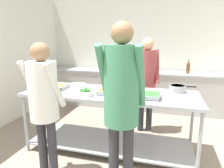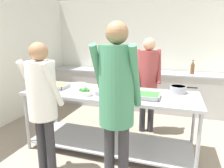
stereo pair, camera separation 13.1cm
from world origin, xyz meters
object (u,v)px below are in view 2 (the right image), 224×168
object	(u,v)px
plate_stack	(79,86)
guest_serving_left	(42,96)
serving_tray_greens	(145,96)
guest_serving_right	(117,95)
cook_behind_counter	(148,75)
serving_tray_roast	(55,86)
water_bottle	(193,68)
serving_tray_vegetables	(114,92)
sauce_pan	(178,89)
broccoli_bowl	(84,93)

from	to	relation	value
plate_stack	guest_serving_left	xyz separation A→B (m)	(-0.03, -0.85, 0.07)
serving_tray_greens	guest_serving_right	bearing A→B (deg)	-102.72
guest_serving_left	cook_behind_counter	xyz separation A→B (m)	(1.01, 1.55, 0.04)
serving_tray_roast	water_bottle	world-z (taller)	water_bottle
guest_serving_right	cook_behind_counter	size ratio (longest dim) A/B	1.08
serving_tray_vegetables	guest_serving_left	world-z (taller)	guest_serving_left
serving_tray_greens	water_bottle	bearing A→B (deg)	71.95
serving_tray_roast	sauce_pan	world-z (taller)	sauce_pan
guest_serving_left	water_bottle	size ratio (longest dim) A/B	5.37
guest_serving_right	water_bottle	distance (m)	3.00
sauce_pan	plate_stack	bearing A→B (deg)	-172.81
guest_serving_right	water_bottle	xyz separation A→B (m)	(0.86, 2.87, -0.09)
broccoli_bowl	serving_tray_vegetables	bearing A→B (deg)	28.16
guest_serving_right	cook_behind_counter	bearing A→B (deg)	87.52
sauce_pan	guest_serving_left	size ratio (longest dim) A/B	0.23
serving_tray_vegetables	water_bottle	world-z (taller)	water_bottle
serving_tray_roast	cook_behind_counter	bearing A→B (deg)	30.30
broccoli_bowl	serving_tray_greens	world-z (taller)	broccoli_bowl
cook_behind_counter	broccoli_bowl	bearing A→B (deg)	-123.87
sauce_pan	serving_tray_roast	bearing A→B (deg)	-171.69
cook_behind_counter	serving_tray_vegetables	bearing A→B (deg)	-111.89
serving_tray_greens	guest_serving_left	size ratio (longest dim) A/B	0.23
sauce_pan	water_bottle	size ratio (longest dim) A/B	1.22
sauce_pan	guest_serving_right	distance (m)	1.28
sauce_pan	guest_serving_right	bearing A→B (deg)	-116.81
serving_tray_greens	cook_behind_counter	world-z (taller)	cook_behind_counter
plate_stack	serving_tray_greens	xyz separation A→B (m)	(1.07, -0.20, -0.01)
sauce_pan	guest_serving_right	xyz separation A→B (m)	(-0.57, -1.14, 0.18)
serving_tray_vegetables	sauce_pan	bearing A→B (deg)	22.18
serving_tray_roast	guest_serving_right	world-z (taller)	guest_serving_right
serving_tray_greens	water_bottle	world-z (taller)	water_bottle
broccoli_bowl	guest_serving_left	bearing A→B (deg)	-121.55
serving_tray_roast	serving_tray_vegetables	xyz separation A→B (m)	(1.00, -0.08, 0.00)
sauce_pan	serving_tray_greens	bearing A→B (deg)	-136.05
serving_tray_vegetables	serving_tray_greens	world-z (taller)	same
water_bottle	broccoli_bowl	bearing A→B (deg)	-123.36
guest_serving_left	serving_tray_vegetables	bearing A→B (deg)	45.94
serving_tray_vegetables	water_bottle	xyz separation A→B (m)	(1.14, 2.08, 0.12)
serving_tray_roast	guest_serving_right	size ratio (longest dim) A/B	0.23
guest_serving_right	cook_behind_counter	xyz separation A→B (m)	(0.07, 1.65, -0.09)
sauce_pan	guest_serving_left	xyz separation A→B (m)	(-1.51, -1.03, 0.05)
serving_tray_vegetables	water_bottle	bearing A→B (deg)	61.38
plate_stack	water_bottle	distance (m)	2.61
plate_stack	serving_tray_vegetables	bearing A→B (deg)	-14.18
broccoli_bowl	cook_behind_counter	xyz separation A→B (m)	(0.71, 1.06, 0.10)
plate_stack	sauce_pan	bearing A→B (deg)	7.19
serving_tray_vegetables	guest_serving_right	size ratio (longest dim) A/B	0.25
broccoli_bowl	cook_behind_counter	distance (m)	1.28
serving_tray_greens	water_bottle	xyz separation A→B (m)	(0.69, 2.13, 0.12)
water_bottle	serving_tray_roast	bearing A→B (deg)	-136.78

